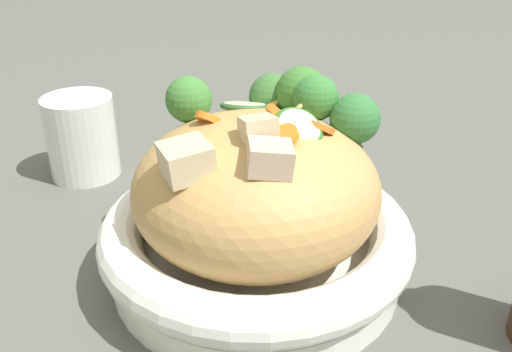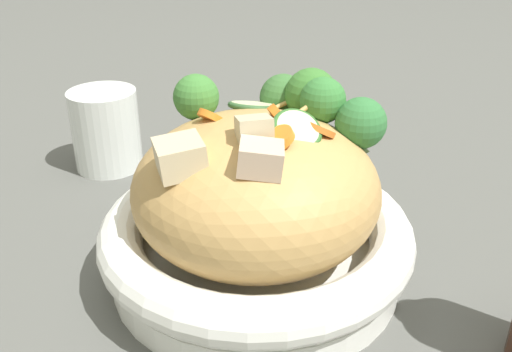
{
  "view_description": "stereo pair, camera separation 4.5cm",
  "coord_description": "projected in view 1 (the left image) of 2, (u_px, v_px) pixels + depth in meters",
  "views": [
    {
      "loc": [
        0.38,
        0.13,
        0.3
      ],
      "look_at": [
        0.0,
        0.0,
        0.09
      ],
      "focal_mm": 40.15,
      "sensor_mm": 36.0,
      "label": 1
    },
    {
      "loc": [
        0.36,
        0.17,
        0.3
      ],
      "look_at": [
        0.0,
        0.0,
        0.09
      ],
      "focal_mm": 40.15,
      "sensor_mm": 36.0,
      "label": 2
    }
  ],
  "objects": [
    {
      "name": "chicken_chunks",
      "position": [
        227.0,
        153.0,
        0.39
      ],
      "size": [
        0.08,
        0.1,
        0.04
      ],
      "color": "beige",
      "rests_on": "serving_bowl"
    },
    {
      "name": "carrot_coins",
      "position": [
        275.0,
        126.0,
        0.43
      ],
      "size": [
        0.07,
        0.11,
        0.03
      ],
      "color": "orange",
      "rests_on": "serving_bowl"
    },
    {
      "name": "noodle_heap",
      "position": [
        256.0,
        189.0,
        0.46
      ],
      "size": [
        0.2,
        0.2,
        0.12
      ],
      "color": "tan",
      "rests_on": "serving_bowl"
    },
    {
      "name": "drinking_glass",
      "position": [
        82.0,
        137.0,
        0.64
      ],
      "size": [
        0.08,
        0.08,
        0.09
      ],
      "color": "silver",
      "rests_on": "ground_plane"
    },
    {
      "name": "ground_plane",
      "position": [
        256.0,
        272.0,
        0.5
      ],
      "size": [
        3.0,
        3.0,
        0.0
      ],
      "primitive_type": "plane",
      "color": "#53544F"
    },
    {
      "name": "broccoli_florets",
      "position": [
        289.0,
        102.0,
        0.49
      ],
      "size": [
        0.11,
        0.19,
        0.06
      ],
      "color": "#99AB6A",
      "rests_on": "serving_bowl"
    },
    {
      "name": "serving_bowl",
      "position": [
        256.0,
        242.0,
        0.48
      ],
      "size": [
        0.26,
        0.26,
        0.06
      ],
      "color": "white",
      "rests_on": "ground_plane"
    },
    {
      "name": "zucchini_slices",
      "position": [
        268.0,
        117.0,
        0.45
      ],
      "size": [
        0.11,
        0.11,
        0.03
      ],
      "color": "beige",
      "rests_on": "serving_bowl"
    }
  ]
}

